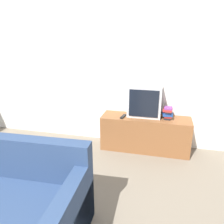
{
  "coord_description": "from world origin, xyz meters",
  "views": [
    {
      "loc": [
        1.04,
        -0.76,
        1.92
      ],
      "look_at": [
        0.29,
        2.38,
        0.79
      ],
      "focal_mm": 35.0,
      "sensor_mm": 36.0,
      "label": 1
    }
  ],
  "objects_px": {
    "tv_stand": "(145,133)",
    "remote_on_stand": "(123,116)",
    "book_stack": "(168,113)",
    "television": "(145,101)"
  },
  "relations": [
    {
      "from": "tv_stand",
      "to": "book_stack",
      "type": "relative_size",
      "value": 6.68
    },
    {
      "from": "book_stack",
      "to": "television",
      "type": "bearing_deg",
      "value": 175.01
    },
    {
      "from": "tv_stand",
      "to": "television",
      "type": "relative_size",
      "value": 2.69
    },
    {
      "from": "television",
      "to": "remote_on_stand",
      "type": "height_order",
      "value": "television"
    },
    {
      "from": "tv_stand",
      "to": "book_stack",
      "type": "xyz_separation_m",
      "value": [
        0.35,
        0.03,
        0.4
      ]
    },
    {
      "from": "book_stack",
      "to": "remote_on_stand",
      "type": "relative_size",
      "value": 1.11
    },
    {
      "from": "tv_stand",
      "to": "remote_on_stand",
      "type": "relative_size",
      "value": 7.44
    },
    {
      "from": "tv_stand",
      "to": "book_stack",
      "type": "distance_m",
      "value": 0.54
    },
    {
      "from": "tv_stand",
      "to": "television",
      "type": "bearing_deg",
      "value": 122.53
    },
    {
      "from": "book_stack",
      "to": "tv_stand",
      "type": "bearing_deg",
      "value": -175.04
    }
  ]
}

